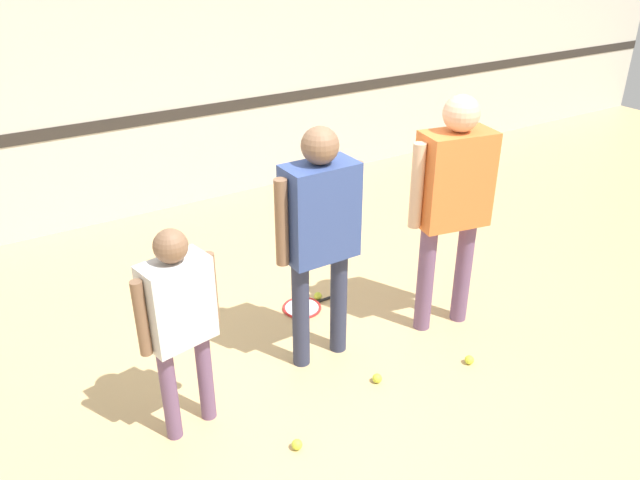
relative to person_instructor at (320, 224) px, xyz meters
The scene contains 11 objects.
ground_plane 1.08m from the person_instructor, 65.18° to the right, with size 16.00×16.00×0.00m, color tan.
wall_back 3.19m from the person_instructor, 88.55° to the left, with size 16.00×0.07×3.20m.
person_instructor is the anchor object (origin of this frame).
person_student_left 1.09m from the person_instructor, behind, with size 0.51×0.28×1.37m.
person_student_right 1.04m from the person_instructor, ahead, with size 0.68×0.37×1.81m.
racket_spare_on_floor 1.23m from the person_instructor, 70.08° to the left, with size 0.55×0.33×0.03m.
racket_second_spare 1.86m from the person_instructor, 52.61° to the left, with size 0.43×0.52×0.03m.
tennis_ball_near_instructor 1.14m from the person_instructor, 69.61° to the right, with size 0.07×0.07×0.07m, color #CCE038.
tennis_ball_by_spare_racket 1.28m from the person_instructor, 59.24° to the left, with size 0.07×0.07×0.07m, color #CCE038.
tennis_ball_stray_left 1.38m from the person_instructor, 130.73° to the right, with size 0.07×0.07×0.07m, color #CCE038.
tennis_ball_stray_right 1.49m from the person_instructor, 37.43° to the right, with size 0.07×0.07×0.07m, color #CCE038.
Camera 1 is at (-2.03, -2.94, 2.83)m, focal length 35.00 mm.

